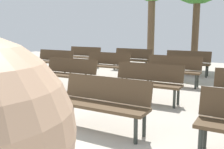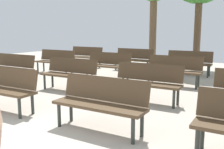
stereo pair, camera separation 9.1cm
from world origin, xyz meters
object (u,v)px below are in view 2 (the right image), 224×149
Objects in this scene: bench_r0_c2 at (101,100)px; bench_r1_c1 at (70,72)px; bench_r1_c0 at (13,66)px; bench_r3_c1 at (134,58)px; bench_r0_c1 at (4,86)px; bench_r2_c1 at (108,64)px; bench_r3_c2 at (189,61)px; bench_r2_c0 at (55,60)px; bench_r1_c2 at (147,80)px; bench_r3_c0 at (85,55)px; bench_r2_c2 at (174,69)px.

bench_r0_c2 is 3.01m from bench_r1_c1.
bench_r0_c2 and bench_r1_c0 have the same top height.
bench_r0_c2 is 6.48m from bench_r3_c1.
bench_r0_c1 and bench_r3_c1 have the same top height.
bench_r1_c0 is 1.00× the size of bench_r2_c1.
bench_r0_c2 and bench_r3_c2 have the same top height.
bench_r3_c1 is at bearing 42.57° from bench_r2_c0.
bench_r3_c0 is at bearing 138.07° from bench_r1_c2.
bench_r2_c0 and bench_r3_c0 have the same top height.
bench_r0_c2 and bench_r2_c1 have the same top height.
bench_r2_c2 is at bearing -90.26° from bench_r3_c2.
bench_r0_c1 is 1.00× the size of bench_r1_c1.
bench_r1_c2 is 1.00× the size of bench_r3_c1.
bench_r0_c2 is at bearing -90.64° from bench_r1_c2.
bench_r1_c1 is 1.00× the size of bench_r3_c1.
bench_r0_c1 is at bearing -42.84° from bench_r1_c0.
bench_r0_c1 and bench_r3_c0 have the same top height.
bench_r1_c2 is 1.00× the size of bench_r2_c0.
bench_r2_c2 is at bearing 88.98° from bench_r1_c2.
bench_r2_c1 is 2.99m from bench_r3_c2.
bench_r0_c2 is 0.99× the size of bench_r2_c1.
bench_r2_c1 is (2.16, 2.14, 0.00)m from bench_r1_c0.
bench_r0_c1 is at bearing -90.22° from bench_r3_c1.
bench_r1_c1 is 2.26m from bench_r1_c2.
bench_r0_c2 is at bearing -23.75° from bench_r1_c0.
bench_r2_c1 is at bearing 42.11° from bench_r1_c0.
bench_r3_c0 is (-4.70, 1.73, 0.00)m from bench_r2_c2.
bench_r2_c1 is at bearing 89.72° from bench_r1_c1.
bench_r1_c0 is at bearing -118.92° from bench_r3_c1.
bench_r1_c1 and bench_r3_c0 have the same top height.
bench_r3_c2 is (2.12, 2.11, 0.00)m from bench_r2_c1.
bench_r2_c1 is 1.00× the size of bench_r3_c2.
bench_r1_c2 and bench_r3_c2 have the same top height.
bench_r1_c2 is (4.52, 0.20, 0.00)m from bench_r1_c0.
bench_r1_c1 is at bearing -90.82° from bench_r2_c1.
bench_r1_c2 and bench_r3_c1 have the same top height.
bench_r1_c0 and bench_r3_c1 have the same top height.
bench_r2_c0 is at bearing 139.16° from bench_r0_c2.
bench_r1_c0 is 1.00× the size of bench_r2_c0.
bench_r2_c0 is 3.09m from bench_r3_c1.
bench_r1_c2 is 3.06m from bench_r2_c1.
bench_r1_c1 is at bearing -120.48° from bench_r3_c2.
bench_r2_c1 and bench_r3_c0 have the same top height.
bench_r3_c1 is at bearing 136.44° from bench_r2_c2.
bench_r2_c1 is (2.27, 0.18, 0.00)m from bench_r2_c0.
bench_r0_c1 is at bearing -68.73° from bench_r3_c0.
bench_r1_c0 is at bearing -157.62° from bench_r2_c2.
bench_r2_c0 is at bearing -137.23° from bench_r3_c1.
bench_r0_c1 is 2.05m from bench_r1_c1.
bench_r1_c0 is at bearing 178.94° from bench_r1_c2.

